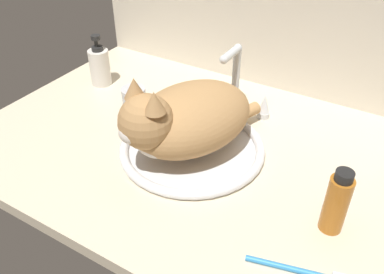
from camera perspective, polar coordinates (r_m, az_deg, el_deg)
name	(u,v)px	position (r cm, az deg, el deg)	size (l,w,h in cm)	color
countertop	(207,154)	(95.13, 2.19, -2.47)	(112.66, 71.67, 3.00)	beige
backsplash_wall	(275,29)	(115.99, 11.63, 14.78)	(112.66, 2.40, 40.10)	beige
sink_basin	(192,148)	(93.09, 0.00, -1.53)	(33.55, 33.55, 2.15)	white
faucet	(234,86)	(105.58, 5.96, 7.20)	(20.24, 10.58, 18.37)	silver
cat	(183,119)	(86.76, -1.22, 2.52)	(29.27, 37.51, 19.19)	tan
amber_bottle	(337,203)	(76.48, 19.76, -8.73)	(4.27, 4.27, 13.51)	#B2661E
metal_jar	(134,99)	(108.14, -8.19, 5.34)	(6.44, 6.44, 6.29)	#B2B5BA
soap_pump_bottle	(100,66)	(121.59, -12.91, 9.75)	(5.83, 5.83, 15.04)	silver
toothbrush	(298,270)	(72.33, 14.79, -17.71)	(16.48, 5.09, 1.70)	#338CD1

